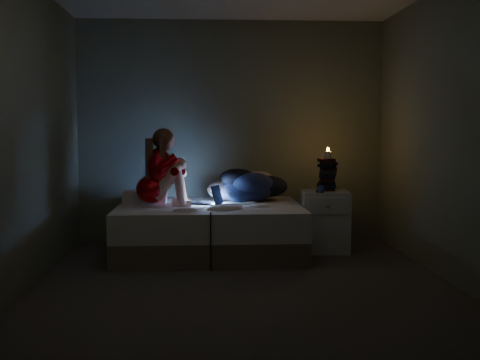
{
  "coord_description": "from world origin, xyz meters",
  "views": [
    {
      "loc": [
        -0.3,
        -5.04,
        1.32
      ],
      "look_at": [
        0.05,
        1.0,
        0.8
      ],
      "focal_mm": 43.74,
      "sensor_mm": 36.0,
      "label": 1
    }
  ],
  "objects": [
    {
      "name": "floor",
      "position": [
        0.0,
        0.0,
        -0.01
      ],
      "size": [
        3.6,
        3.8,
        0.02
      ],
      "primitive_type": "cube",
      "color": "#393331",
      "rests_on": "ground"
    },
    {
      "name": "candle",
      "position": [
        1.03,
        1.26,
        1.03
      ],
      "size": [
        0.07,
        0.07,
        0.08
      ],
      "primitive_type": "cylinder",
      "color": "beige",
      "rests_on": "book_stack"
    },
    {
      "name": "bed",
      "position": [
        -0.27,
        1.1,
        0.26
      ],
      "size": [
        1.92,
        1.44,
        0.53
      ],
      "primitive_type": null,
      "color": "silver",
      "rests_on": "ground"
    },
    {
      "name": "blue_orb",
      "position": [
        0.92,
        1.0,
        0.7
      ],
      "size": [
        0.08,
        0.08,
        0.08
      ],
      "primitive_type": "sphere",
      "color": "navy",
      "rests_on": "nightstand"
    },
    {
      "name": "wall_back",
      "position": [
        0.0,
        1.91,
        1.3
      ],
      "size": [
        3.6,
        0.02,
        2.6
      ],
      "primitive_type": "cube",
      "color": "#5F6357",
      "rests_on": "ground"
    },
    {
      "name": "nightstand",
      "position": [
        0.99,
        1.17,
        0.33
      ],
      "size": [
        0.53,
        0.48,
        0.66
      ],
      "primitive_type": "cube",
      "rotation": [
        0.0,
        0.0,
        -0.08
      ],
      "color": "silver",
      "rests_on": "ground"
    },
    {
      "name": "wall_front",
      "position": [
        0.0,
        -1.91,
        1.3
      ],
      "size": [
        3.6,
        0.02,
        2.6
      ],
      "primitive_type": "cube",
      "color": "#5F6357",
      "rests_on": "ground"
    },
    {
      "name": "wall_left",
      "position": [
        -1.81,
        0.0,
        1.3
      ],
      "size": [
        0.02,
        3.8,
        2.6
      ],
      "primitive_type": "cube",
      "color": "#5F6357",
      "rests_on": "ground"
    },
    {
      "name": "woman",
      "position": [
        -0.87,
        1.07,
        0.94
      ],
      "size": [
        0.53,
        0.36,
        0.81
      ],
      "primitive_type": null,
      "rotation": [
        0.0,
        0.0,
        0.07
      ],
      "color": "maroon",
      "rests_on": "bed"
    },
    {
      "name": "laptop",
      "position": [
        -0.31,
        1.16,
        0.64
      ],
      "size": [
        0.37,
        0.32,
        0.22
      ],
      "primitive_type": null,
      "rotation": [
        0.0,
        0.0,
        -0.41
      ],
      "color": "black",
      "rests_on": "bed"
    },
    {
      "name": "phone",
      "position": [
        0.91,
        1.09,
        0.67
      ],
      "size": [
        0.08,
        0.14,
        0.01
      ],
      "primitive_type": "cube",
      "rotation": [
        0.0,
        0.0,
        -0.06
      ],
      "color": "black",
      "rests_on": "nightstand"
    },
    {
      "name": "pillow",
      "position": [
        -0.96,
        1.3,
        0.59
      ],
      "size": [
        0.45,
        0.32,
        0.13
      ],
      "primitive_type": "cube",
      "color": "silver",
      "rests_on": "bed"
    },
    {
      "name": "clothes_pile",
      "position": [
        0.14,
        1.4,
        0.72
      ],
      "size": [
        0.67,
        0.55,
        0.38
      ],
      "primitive_type": null,
      "rotation": [
        0.0,
        0.0,
        0.07
      ],
      "color": "#13153C",
      "rests_on": "bed"
    },
    {
      "name": "wall_right",
      "position": [
        1.81,
        0.0,
        1.3
      ],
      "size": [
        0.02,
        3.8,
        2.6
      ],
      "primitive_type": "cube",
      "color": "#5F6357",
      "rests_on": "ground"
    },
    {
      "name": "book_stack",
      "position": [
        1.03,
        1.26,
        0.82
      ],
      "size": [
        0.19,
        0.25,
        0.33
      ],
      "primitive_type": null,
      "color": "black",
      "rests_on": "nightstand"
    }
  ]
}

